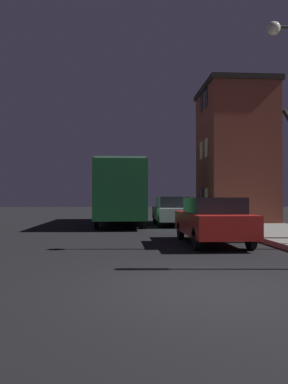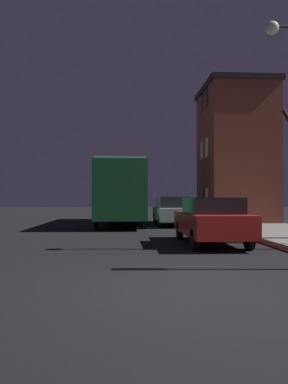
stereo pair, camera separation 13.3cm
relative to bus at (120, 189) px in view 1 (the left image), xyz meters
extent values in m
plane|color=black|center=(1.45, -15.96, -2.08)|extent=(120.00, 120.00, 0.00)
cube|color=brown|center=(7.00, 0.07, 2.04)|extent=(3.84, 4.86, 7.93)
cube|color=black|center=(7.00, 0.07, 6.16)|extent=(4.08, 5.10, 0.30)
cube|color=#F2D172|center=(5.07, -0.60, -0.52)|extent=(0.03, 0.70, 1.10)
cube|color=black|center=(5.07, 0.74, -0.52)|extent=(0.03, 0.70, 1.10)
cube|color=#F2D172|center=(5.07, -0.60, 2.44)|extent=(0.03, 0.70, 1.10)
cube|color=#F2D172|center=(5.07, 0.74, 2.44)|extent=(0.03, 0.70, 1.10)
cube|color=black|center=(5.07, -0.60, 5.41)|extent=(0.03, 0.70, 1.10)
cube|color=black|center=(5.07, 0.74, 5.41)|extent=(0.03, 0.70, 1.10)
cylinder|color=#28282B|center=(5.10, -11.39, 4.65)|extent=(0.90, 0.09, 0.09)
sphere|color=#F4EAC6|center=(4.65, -11.39, 4.60)|extent=(0.40, 0.40, 0.40)
cube|color=#1E6B33|center=(0.00, 0.00, -0.16)|extent=(2.55, 10.70, 2.89)
cube|color=black|center=(0.00, 0.00, 0.36)|extent=(2.57, 9.85, 1.04)
cube|color=#B2B2B2|center=(0.00, 0.00, 1.35)|extent=(2.42, 10.17, 0.12)
cylinder|color=black|center=(1.18, 3.48, -1.60)|extent=(0.18, 0.96, 0.96)
cylinder|color=black|center=(-1.18, 3.48, -1.60)|extent=(0.18, 0.96, 0.96)
cylinder|color=black|center=(1.18, -3.48, -1.60)|extent=(0.18, 0.96, 0.96)
cylinder|color=black|center=(-1.18, -3.48, -1.60)|extent=(0.18, 0.96, 0.96)
cube|color=#B21E19|center=(3.08, -9.96, -1.39)|extent=(1.82, 4.54, 0.71)
cube|color=black|center=(3.08, -10.18, -0.78)|extent=(1.60, 2.36, 0.51)
cylinder|color=black|center=(3.90, -8.48, -1.75)|extent=(0.18, 0.67, 0.67)
cylinder|color=black|center=(2.26, -8.48, -1.75)|extent=(0.18, 0.67, 0.67)
cylinder|color=black|center=(3.90, -11.43, -1.75)|extent=(0.18, 0.67, 0.67)
cylinder|color=black|center=(2.26, -11.43, -1.75)|extent=(0.18, 0.67, 0.67)
cube|color=#B7BABF|center=(2.89, -1.46, -1.41)|extent=(1.80, 4.65, 0.69)
cube|color=black|center=(2.89, -1.69, -0.76)|extent=(1.58, 2.42, 0.60)
cylinder|color=black|center=(3.69, 0.05, -1.76)|extent=(0.18, 0.65, 0.65)
cylinder|color=black|center=(2.08, 0.05, -1.76)|extent=(0.18, 0.65, 0.65)
cylinder|color=black|center=(3.69, -2.97, -1.76)|extent=(0.18, 0.65, 0.65)
cylinder|color=black|center=(2.08, -2.97, -1.76)|extent=(0.18, 0.65, 0.65)
camera|label=1|loc=(0.02, -22.36, -0.55)|focal=35.00mm
camera|label=2|loc=(0.16, -22.37, -0.55)|focal=35.00mm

